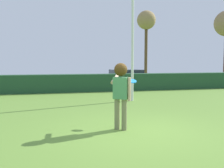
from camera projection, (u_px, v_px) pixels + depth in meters
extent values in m
plane|color=olive|center=(136.00, 131.00, 6.57)|extent=(60.00, 60.00, 0.00)
cylinder|color=#74764F|center=(117.00, 114.00, 6.72)|extent=(0.14, 0.14, 0.84)
cylinder|color=#74764F|center=(124.00, 115.00, 6.65)|extent=(0.14, 0.14, 0.84)
cube|color=#468B55|center=(121.00, 88.00, 6.62)|extent=(0.44, 0.39, 0.58)
cylinder|color=#D2A686|center=(115.00, 78.00, 6.94)|extent=(0.40, 0.57, 0.30)
cylinder|color=#D2A686|center=(129.00, 89.00, 6.55)|extent=(0.09, 0.09, 0.62)
sphere|color=#D2A686|center=(121.00, 71.00, 6.58)|extent=(0.22, 0.22, 0.22)
sphere|color=#473112|center=(121.00, 70.00, 6.58)|extent=(0.35, 0.35, 0.35)
cylinder|color=#268CE5|center=(132.00, 81.00, 7.38)|extent=(0.27, 0.26, 0.11)
cylinder|color=silver|center=(133.00, 43.00, 11.44)|extent=(0.12, 0.12, 5.40)
cube|color=#22482C|center=(88.00, 83.00, 15.35)|extent=(29.75, 0.90, 1.06)
cube|color=#B7B7BC|center=(126.00, 79.00, 18.27)|extent=(4.30, 1.95, 0.55)
cube|color=#2D333D|center=(126.00, 72.00, 18.23)|extent=(2.29, 1.70, 0.40)
cylinder|color=black|center=(140.00, 81.00, 19.53)|extent=(0.61, 0.14, 0.60)
cylinder|color=black|center=(149.00, 83.00, 17.91)|extent=(0.61, 0.14, 0.60)
cylinder|color=black|center=(104.00, 82.00, 18.68)|extent=(0.61, 0.14, 0.60)
cylinder|color=black|center=(110.00, 84.00, 17.06)|extent=(0.61, 0.14, 0.60)
cylinder|color=brown|center=(146.00, 55.00, 24.26)|extent=(0.29, 0.29, 4.92)
sphere|color=#9A7D4D|center=(146.00, 20.00, 23.96)|extent=(1.80, 1.80, 1.80)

